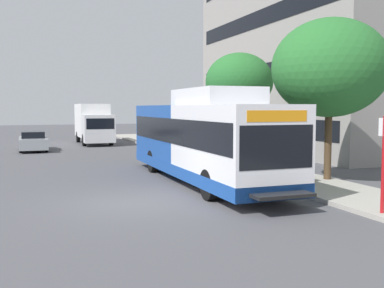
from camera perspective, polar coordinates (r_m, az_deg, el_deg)
ground_plane at (r=22.15m, az=-12.05°, el=-3.19°), size 120.00×120.00×0.00m
sidewalk_curb at (r=22.35m, az=6.80°, el=-2.87°), size 3.00×56.00×0.14m
transit_bus at (r=18.11m, az=1.26°, el=0.61°), size 2.58×12.25×3.65m
bus_stop_sign_pole at (r=13.13m, az=22.82°, el=-1.49°), size 0.10×0.36×2.60m
street_tree_near_stop at (r=18.68m, az=16.83°, el=9.06°), size 4.49×4.49×6.25m
street_tree_mid_block at (r=25.11m, az=5.92°, el=7.72°), size 3.67×3.67×5.77m
parked_car_far_lane at (r=33.05m, az=-19.23°, el=0.35°), size 1.80×4.50×1.33m
box_truck_background at (r=38.17m, az=-12.22°, el=2.66°), size 2.32×7.01×3.25m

